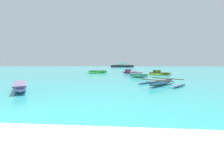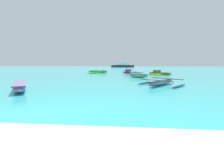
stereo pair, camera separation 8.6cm
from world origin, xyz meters
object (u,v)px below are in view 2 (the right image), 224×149
at_px(distant_ferry, 123,65).
at_px(moored_boat_2, 135,73).
at_px(moored_boat_5, 159,73).
at_px(moored_boat_4, 138,75).
at_px(moored_boat_1, 129,72).
at_px(moored_boat_0, 98,72).
at_px(moored_boat_3, 161,82).
at_px(moored_boat_6, 20,86).

bearing_deg(distant_ferry, moored_boat_2, -87.23).
bearing_deg(moored_boat_5, moored_boat_2, -147.45).
relative_size(moored_boat_4, moored_boat_5, 0.58).
xyz_separation_m(moored_boat_1, distant_ferry, (-1.89, 54.31, 0.84)).
distance_m(moored_boat_0, moored_boat_4, 11.54).
xyz_separation_m(moored_boat_3, distant_ferry, (-3.93, 70.07, 0.88)).
xyz_separation_m(moored_boat_0, moored_boat_2, (6.93, -3.21, -0.01)).
bearing_deg(moored_boat_1, moored_boat_4, -120.01).
distance_m(moored_boat_4, moored_boat_6, 13.25).
xyz_separation_m(moored_boat_2, moored_boat_6, (-8.62, -16.14, 0.04)).
distance_m(moored_boat_0, moored_boat_3, 18.00).
bearing_deg(distant_ferry, moored_boat_1, -88.01).
xyz_separation_m(moored_boat_4, moored_boat_6, (-8.58, -10.10, 0.01)).
height_order(moored_boat_1, distant_ferry, distant_ferry).
distance_m(moored_boat_0, moored_boat_5, 11.36).
xyz_separation_m(moored_boat_2, distant_ferry, (-2.77, 57.21, 0.87)).
height_order(moored_boat_2, moored_boat_3, moored_boat_3).
xyz_separation_m(moored_boat_6, distant_ferry, (5.85, 73.35, 0.83)).
bearing_deg(moored_boat_2, moored_boat_1, 171.71).
bearing_deg(distant_ferry, moored_boat_5, -83.50).
height_order(moored_boat_4, moored_boat_5, moored_boat_5).
distance_m(moored_boat_0, moored_boat_6, 19.43).
xyz_separation_m(moored_boat_1, moored_boat_6, (-7.74, -19.04, 0.01)).
relative_size(moored_boat_1, moored_boat_6, 0.88).
height_order(moored_boat_0, moored_boat_2, moored_boat_0).
height_order(moored_boat_0, moored_boat_1, moored_boat_1).
distance_m(moored_boat_6, distant_ferry, 73.59).
bearing_deg(moored_boat_2, distant_ferry, 157.55).
bearing_deg(moored_boat_2, moored_boat_0, -140.08).
relative_size(moored_boat_1, moored_boat_3, 0.75).
distance_m(moored_boat_5, distant_ferry, 58.08).
bearing_deg(moored_boat_1, moored_boat_6, -147.51).
bearing_deg(moored_boat_2, moored_boat_3, -20.08).
bearing_deg(moored_boat_5, moored_boat_1, -175.95).
bearing_deg(distant_ferry, moored_boat_3, -86.79).
bearing_deg(moored_boat_0, moored_boat_6, -83.19).
xyz_separation_m(moored_boat_1, moored_boat_5, (4.69, -3.39, -0.02)).
bearing_deg(moored_boat_2, moored_boat_5, 57.41).
bearing_deg(moored_boat_4, moored_boat_3, -63.10).
xyz_separation_m(moored_boat_3, moored_boat_6, (-9.78, -3.28, 0.04)).
bearing_deg(moored_boat_5, distant_ferry, 136.43).
relative_size(moored_boat_5, moored_boat_6, 1.26).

